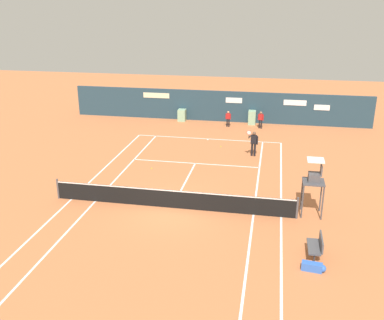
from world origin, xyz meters
The scene contains 11 objects.
ground_plane centered at (0.00, 0.58, 0.00)m, with size 80.00×80.00×0.01m.
tennis_net centered at (0.00, 0.00, 0.51)m, with size 12.10×0.10×1.07m.
sponsor_back_wall centered at (0.01, 16.97, 1.24)m, with size 25.00×1.02×2.56m.
umpire_chair centered at (6.68, 0.54, 1.81)m, with size 1.00×1.00×2.79m.
player_bench centered at (6.64, -3.17, 0.51)m, with size 0.54×1.23×0.88m.
equipment_bag centered at (6.52, -4.22, 0.16)m, with size 0.92×0.40×0.32m.
player_on_baseline centered at (3.48, 8.51, 0.98)m, with size 0.73×0.69×1.88m.
ball_kid_centre_post centered at (1.07, 15.30, 0.75)m, with size 0.43×0.18×1.30m.
ball_kid_left_post centered at (3.66, 15.30, 0.80)m, with size 0.46×0.23×1.39m.
tennis_ball_near_service_line centered at (1.17, 10.00, 0.03)m, with size 0.07×0.07×0.07m, color #CCE033.
tennis_ball_mid_court centered at (-2.43, 4.97, 0.03)m, with size 0.07×0.07×0.07m, color #CCE033.
Camera 1 is at (4.63, -18.96, 9.58)m, focal length 41.00 mm.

